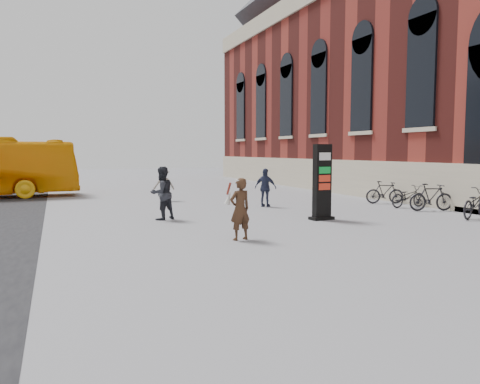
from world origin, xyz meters
name	(u,v)px	position (x,y,z in m)	size (l,w,h in m)	color
ground	(244,236)	(0.00, 0.00, 0.00)	(100.00, 100.00, 0.00)	#9E9EA3
info_pylon	(322,182)	(3.56, 1.90, 1.24)	(0.83, 0.47, 2.49)	black
woman	(240,208)	(-0.27, -0.41, 0.81)	(0.67, 0.63, 1.59)	#3E2A16
pedestrian_a	(162,193)	(-1.36, 3.82, 0.88)	(0.85, 0.67, 1.76)	#23242B
pedestrian_b	(164,184)	(0.00, 9.75, 0.75)	(0.97, 0.56, 1.50)	gray
pedestrian_c	(266,188)	(3.34, 5.87, 0.78)	(0.92, 0.38, 1.56)	#292F4A
bike_4	(475,203)	(8.60, 0.32, 0.51)	(0.67, 1.93, 1.02)	black
bike_5	(431,197)	(8.60, 2.32, 0.52)	(0.49, 1.74, 1.05)	black
bike_6	(408,196)	(8.60, 3.56, 0.44)	(0.59, 1.69, 0.89)	black
bike_7	(385,192)	(8.60, 5.00, 0.49)	(0.46, 1.62, 0.97)	black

